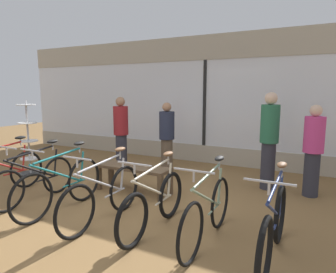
{
  "coord_description": "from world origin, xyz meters",
  "views": [
    {
      "loc": [
        2.7,
        -3.54,
        1.85
      ],
      "look_at": [
        0.0,
        1.62,
        0.95
      ],
      "focal_mm": 32.0,
      "sensor_mm": 36.0,
      "label": 1
    }
  ],
  "objects_px": {
    "bicycle_center_left": "(61,185)",
    "bicycle_right": "(208,212)",
    "bicycle_center_right": "(154,203)",
    "bicycle_far_left": "(2,174)",
    "customer_near_bench": "(313,149)",
    "bicycle_left": "(35,179)",
    "accessory_rack": "(29,144)",
    "customer_mid_floor": "(269,138)",
    "customer_near_rack": "(121,132)",
    "bicycle_far_right": "(274,228)",
    "bicycle_center": "(103,196)",
    "display_bench": "(134,171)",
    "customer_by_window": "(167,137)"
  },
  "relations": [
    {
      "from": "bicycle_center",
      "to": "customer_by_window",
      "type": "relative_size",
      "value": 1.09
    },
    {
      "from": "bicycle_center",
      "to": "customer_mid_floor",
      "type": "bearing_deg",
      "value": 55.36
    },
    {
      "from": "customer_near_rack",
      "to": "customer_near_bench",
      "type": "distance_m",
      "value": 4.04
    },
    {
      "from": "bicycle_center_left",
      "to": "customer_mid_floor",
      "type": "distance_m",
      "value": 3.72
    },
    {
      "from": "bicycle_far_left",
      "to": "customer_near_rack",
      "type": "height_order",
      "value": "customer_near_rack"
    },
    {
      "from": "bicycle_far_right",
      "to": "customer_mid_floor",
      "type": "relative_size",
      "value": 0.97
    },
    {
      "from": "bicycle_center_right",
      "to": "bicycle_far_left",
      "type": "bearing_deg",
      "value": -178.51
    },
    {
      "from": "bicycle_center_right",
      "to": "customer_near_bench",
      "type": "height_order",
      "value": "customer_near_bench"
    },
    {
      "from": "customer_by_window",
      "to": "customer_mid_floor",
      "type": "relative_size",
      "value": 0.87
    },
    {
      "from": "bicycle_far_left",
      "to": "accessory_rack",
      "type": "relative_size",
      "value": 1.06
    },
    {
      "from": "bicycle_center_left",
      "to": "bicycle_center",
      "type": "xyz_separation_m",
      "value": [
        0.84,
        -0.02,
        -0.01
      ]
    },
    {
      "from": "customer_near_rack",
      "to": "bicycle_right",
      "type": "bearing_deg",
      "value": -37.8
    },
    {
      "from": "display_bench",
      "to": "bicycle_far_left",
      "type": "bearing_deg",
      "value": -148.41
    },
    {
      "from": "bicycle_center_right",
      "to": "accessory_rack",
      "type": "distance_m",
      "value": 4.0
    },
    {
      "from": "bicycle_center",
      "to": "bicycle_right",
      "type": "distance_m",
      "value": 1.51
    },
    {
      "from": "display_bench",
      "to": "customer_by_window",
      "type": "distance_m",
      "value": 1.5
    },
    {
      "from": "bicycle_center_right",
      "to": "customer_near_rack",
      "type": "height_order",
      "value": "customer_near_rack"
    },
    {
      "from": "customer_near_bench",
      "to": "bicycle_right",
      "type": "bearing_deg",
      "value": -113.54
    },
    {
      "from": "bicycle_center",
      "to": "display_bench",
      "type": "xyz_separation_m",
      "value": [
        -0.34,
        1.25,
        0.01
      ]
    },
    {
      "from": "bicycle_left",
      "to": "customer_by_window",
      "type": "height_order",
      "value": "customer_by_window"
    },
    {
      "from": "bicycle_left",
      "to": "bicycle_center_left",
      "type": "xyz_separation_m",
      "value": [
        0.7,
        -0.09,
        0.03
      ]
    },
    {
      "from": "bicycle_center",
      "to": "bicycle_far_right",
      "type": "xyz_separation_m",
      "value": [
        2.27,
        0.06,
        0.0
      ]
    },
    {
      "from": "display_bench",
      "to": "bicycle_right",
      "type": "bearing_deg",
      "value": -31.2
    },
    {
      "from": "bicycle_center_left",
      "to": "customer_mid_floor",
      "type": "bearing_deg",
      "value": 44.34
    },
    {
      "from": "bicycle_far_left",
      "to": "customer_near_bench",
      "type": "xyz_separation_m",
      "value": [
        4.86,
        2.5,
        0.45
      ]
    },
    {
      "from": "bicycle_left",
      "to": "bicycle_center",
      "type": "distance_m",
      "value": 1.55
    },
    {
      "from": "customer_by_window",
      "to": "customer_mid_floor",
      "type": "xyz_separation_m",
      "value": [
        2.2,
        -0.1,
        0.14
      ]
    },
    {
      "from": "accessory_rack",
      "to": "customer_near_rack",
      "type": "height_order",
      "value": "customer_near_rack"
    },
    {
      "from": "accessory_rack",
      "to": "customer_mid_floor",
      "type": "distance_m",
      "value": 5.07
    },
    {
      "from": "accessory_rack",
      "to": "bicycle_center_left",
      "type": "bearing_deg",
      "value": -27.64
    },
    {
      "from": "accessory_rack",
      "to": "display_bench",
      "type": "relative_size",
      "value": 1.17
    },
    {
      "from": "bicycle_left",
      "to": "customer_near_rack",
      "type": "height_order",
      "value": "customer_near_rack"
    },
    {
      "from": "bicycle_center_left",
      "to": "bicycle_right",
      "type": "xyz_separation_m",
      "value": [
        2.34,
        0.12,
        -0.01
      ]
    },
    {
      "from": "bicycle_right",
      "to": "bicycle_center_right",
      "type": "bearing_deg",
      "value": -178.15
    },
    {
      "from": "customer_near_bench",
      "to": "bicycle_center",
      "type": "bearing_deg",
      "value": -135.06
    },
    {
      "from": "display_bench",
      "to": "customer_near_rack",
      "type": "height_order",
      "value": "customer_near_rack"
    },
    {
      "from": "customer_near_rack",
      "to": "customer_by_window",
      "type": "relative_size",
      "value": 1.07
    },
    {
      "from": "customer_by_window",
      "to": "customer_near_bench",
      "type": "distance_m",
      "value": 2.96
    },
    {
      "from": "bicycle_far_right",
      "to": "accessory_rack",
      "type": "bearing_deg",
      "value": 168.05
    },
    {
      "from": "accessory_rack",
      "to": "customer_mid_floor",
      "type": "xyz_separation_m",
      "value": [
        4.87,
        1.4,
        0.29
      ]
    },
    {
      "from": "bicycle_center",
      "to": "customer_mid_floor",
      "type": "xyz_separation_m",
      "value": [
        1.79,
        2.59,
        0.57
      ]
    },
    {
      "from": "bicycle_center_left",
      "to": "customer_mid_floor",
      "type": "xyz_separation_m",
      "value": [
        2.63,
        2.57,
        0.56
      ]
    },
    {
      "from": "bicycle_center_left",
      "to": "bicycle_far_right",
      "type": "relative_size",
      "value": 1.0
    },
    {
      "from": "bicycle_far_left",
      "to": "bicycle_far_right",
      "type": "bearing_deg",
      "value": 0.31
    },
    {
      "from": "accessory_rack",
      "to": "customer_near_bench",
      "type": "xyz_separation_m",
      "value": [
        5.62,
        1.34,
        0.17
      ]
    },
    {
      "from": "bicycle_center_right",
      "to": "accessory_rack",
      "type": "height_order",
      "value": "accessory_rack"
    },
    {
      "from": "bicycle_center_left",
      "to": "accessory_rack",
      "type": "bearing_deg",
      "value": 152.36
    },
    {
      "from": "bicycle_far_right",
      "to": "customer_near_rack",
      "type": "relative_size",
      "value": 1.03
    },
    {
      "from": "bicycle_center_right",
      "to": "customer_near_bench",
      "type": "distance_m",
      "value": 3.04
    },
    {
      "from": "bicycle_center",
      "to": "customer_by_window",
      "type": "xyz_separation_m",
      "value": [
        -0.41,
        2.69,
        0.44
      ]
    }
  ]
}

